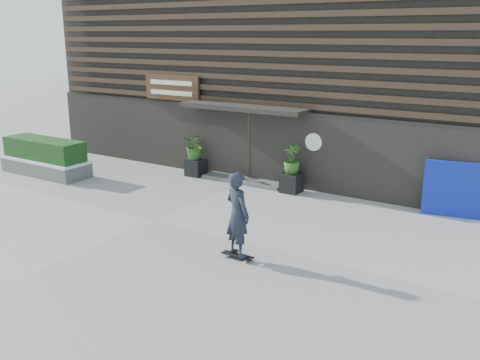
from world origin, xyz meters
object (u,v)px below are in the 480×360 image
Objects in this scene: planter_pot_left at (196,167)px; skateboarder at (238,215)px; planter_pot_right at (291,183)px; blue_tarp at (455,190)px; raised_bed at (46,167)px.

skateboarder reaches higher than planter_pot_left.
blue_tarp is (4.83, 0.30, 0.48)m from planter_pot_right.
blue_tarp is at bearing 58.29° from skateboarder.
planter_pot_left is 0.30× the size of skateboarder.
skateboarder reaches higher than planter_pot_right.
planter_pot_left is 7.44m from skateboarder.
blue_tarp is at bearing 12.88° from raised_bed.
raised_bed is (-8.45, -2.74, -0.05)m from planter_pot_right.
planter_pot_left reaches higher than raised_bed.
skateboarder reaches higher than raised_bed.
blue_tarp is at bearing 1.99° from planter_pot_left.
planter_pot_left and planter_pot_right have the same top height.
planter_pot_left is at bearing 134.36° from skateboarder.
planter_pot_right is at bearing 0.00° from planter_pot_left.
planter_pot_left is 0.36× the size of blue_tarp.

